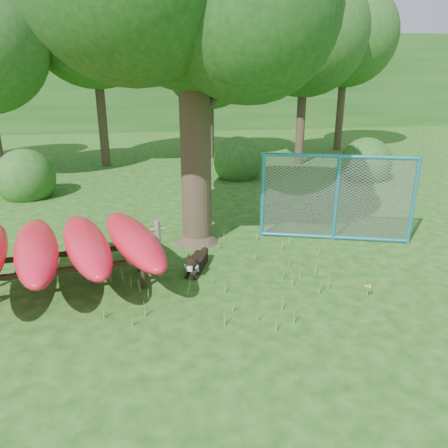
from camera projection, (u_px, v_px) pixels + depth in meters
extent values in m
plane|color=#17450D|center=(224.00, 303.00, 7.49)|extent=(80.00, 80.00, 0.00)
cylinder|color=#352A1D|center=(195.00, 128.00, 9.29)|extent=(0.86, 0.86, 5.21)
cone|color=#352A1D|center=(197.00, 231.00, 10.07)|extent=(1.29, 1.29, 0.52)
sphere|color=#144012|center=(239.00, 0.00, 9.61)|extent=(3.75, 3.75, 3.75)
sphere|color=#144012|center=(250.00, 9.00, 7.77)|extent=(3.33, 3.33, 3.33)
cylinder|color=#352A1D|center=(221.00, 91.00, 9.33)|extent=(1.24, 1.10, 1.11)
cylinder|color=#352A1D|center=(166.00, 71.00, 8.83)|extent=(1.24, 0.37, 1.07)
cylinder|color=#675B4D|center=(159.00, 249.00, 8.30)|extent=(0.12, 0.12, 1.12)
cylinder|color=#675B4D|center=(157.00, 229.00, 8.17)|extent=(0.31, 0.12, 0.06)
cylinder|color=black|center=(143.00, 275.00, 7.91)|extent=(0.09, 0.09, 0.52)
cylinder|color=black|center=(139.00, 259.00, 8.56)|extent=(0.09, 0.09, 0.52)
cube|color=black|center=(63.00, 270.00, 7.45)|extent=(3.10, 0.48, 0.08)
cube|color=black|center=(65.00, 254.00, 8.10)|extent=(3.10, 0.48, 0.08)
ellipsoid|color=red|center=(36.00, 249.00, 7.56)|extent=(1.43, 3.20, 0.50)
ellipsoid|color=red|center=(86.00, 244.00, 7.79)|extent=(1.53, 3.19, 0.50)
ellipsoid|color=red|center=(133.00, 239.00, 8.01)|extent=(1.63, 3.19, 0.50)
cube|color=black|center=(198.00, 262.00, 8.78)|extent=(0.48, 0.73, 0.23)
cube|color=silver|center=(194.00, 269.00, 8.51)|extent=(0.25, 0.20, 0.21)
sphere|color=black|center=(192.00, 264.00, 8.29)|extent=(0.25, 0.25, 0.25)
cube|color=silver|center=(190.00, 268.00, 8.20)|extent=(0.14, 0.16, 0.09)
sphere|color=silver|center=(188.00, 266.00, 8.30)|extent=(0.12, 0.12, 0.12)
sphere|color=silver|center=(195.00, 266.00, 8.27)|extent=(0.12, 0.12, 0.12)
cone|color=black|center=(189.00, 256.00, 8.29)|extent=(0.13, 0.14, 0.12)
cone|color=black|center=(196.00, 257.00, 8.27)|extent=(0.10, 0.12, 0.12)
cylinder|color=black|center=(188.00, 274.00, 8.42)|extent=(0.17, 0.30, 0.07)
cylinder|color=black|center=(197.00, 275.00, 8.38)|extent=(0.17, 0.30, 0.07)
sphere|color=black|center=(205.00, 251.00, 9.08)|extent=(0.16, 0.16, 0.16)
torus|color=#1836B4|center=(193.00, 265.00, 8.38)|extent=(0.25, 0.15, 0.24)
cylinder|color=teal|center=(263.00, 195.00, 10.16)|extent=(0.11, 0.11, 2.01)
cylinder|color=teal|center=(336.00, 198.00, 9.93)|extent=(0.11, 0.11, 2.01)
cylinder|color=teal|center=(413.00, 201.00, 9.70)|extent=(0.11, 0.11, 2.01)
cylinder|color=teal|center=(340.00, 156.00, 9.61)|extent=(3.22, 1.10, 0.08)
cylinder|color=teal|center=(333.00, 237.00, 10.25)|extent=(3.22, 1.10, 0.08)
plane|color=gray|center=(336.00, 198.00, 9.93)|extent=(3.20, 1.02, 3.36)
cylinder|color=#549330|center=(367.00, 292.00, 7.60)|extent=(0.02, 0.02, 0.23)
sphere|color=yellow|center=(368.00, 286.00, 7.56)|extent=(0.04, 0.04, 0.04)
sphere|color=yellow|center=(370.00, 285.00, 7.58)|extent=(0.04, 0.04, 0.04)
sphere|color=yellow|center=(365.00, 286.00, 7.60)|extent=(0.04, 0.04, 0.04)
sphere|color=yellow|center=(370.00, 287.00, 7.53)|extent=(0.04, 0.04, 0.04)
sphere|color=yellow|center=(367.00, 286.00, 7.54)|extent=(0.04, 0.04, 0.04)
cylinder|color=#352A1D|center=(101.00, 100.00, 17.31)|extent=(0.36, 0.36, 5.25)
sphere|color=#1F5019|center=(93.00, 17.00, 16.31)|extent=(5.20, 5.20, 5.20)
cylinder|color=#352A1D|center=(210.00, 114.00, 19.16)|extent=(0.36, 0.36, 3.85)
sphere|color=#1F5019|center=(209.00, 61.00, 18.42)|extent=(4.00, 4.00, 4.00)
cylinder|color=#352A1D|center=(302.00, 106.00, 17.68)|extent=(0.36, 0.36, 4.76)
sphere|color=#1F5019|center=(306.00, 33.00, 16.77)|extent=(4.80, 4.80, 4.80)
cylinder|color=#352A1D|center=(341.00, 99.00, 20.91)|extent=(0.36, 0.36, 4.90)
sphere|color=#1F5019|center=(347.00, 35.00, 19.97)|extent=(4.60, 4.60, 4.60)
sphere|color=#1F5019|center=(28.00, 197.00, 13.70)|extent=(1.80, 1.80, 1.80)
sphere|color=#1F5019|center=(364.00, 179.00, 15.92)|extent=(1.80, 1.80, 1.80)
sphere|color=#1F5019|center=(238.00, 177.00, 16.16)|extent=(1.80, 1.80, 1.80)
cube|color=#1F5019|center=(163.00, 80.00, 32.52)|extent=(80.00, 12.00, 6.00)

